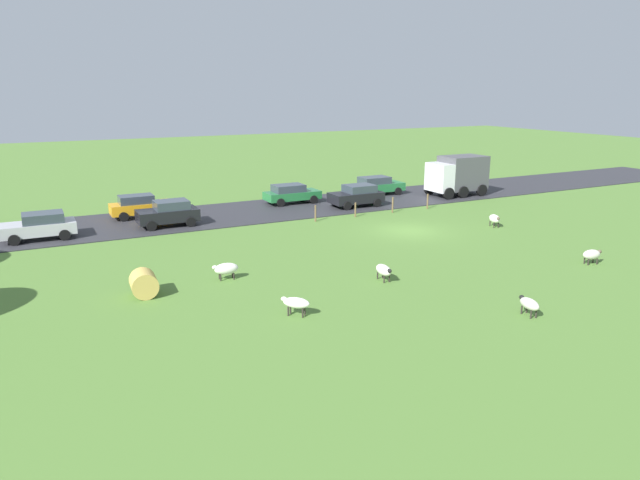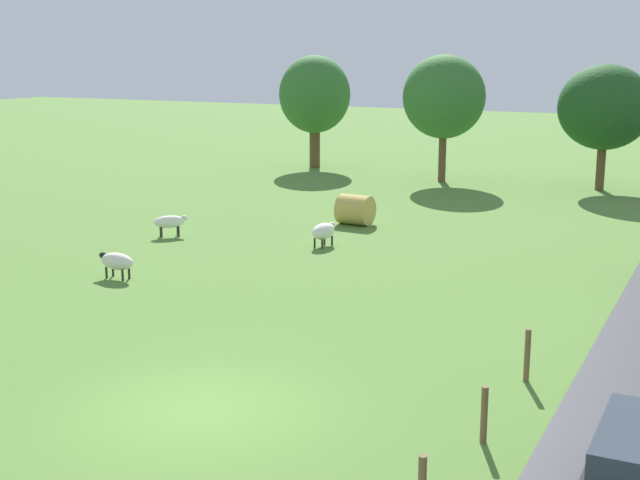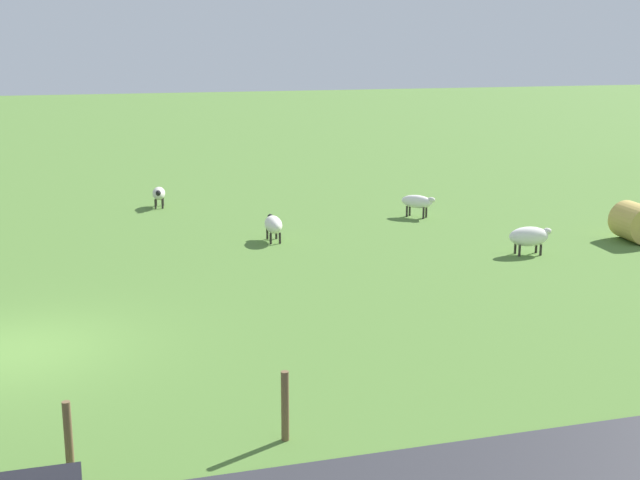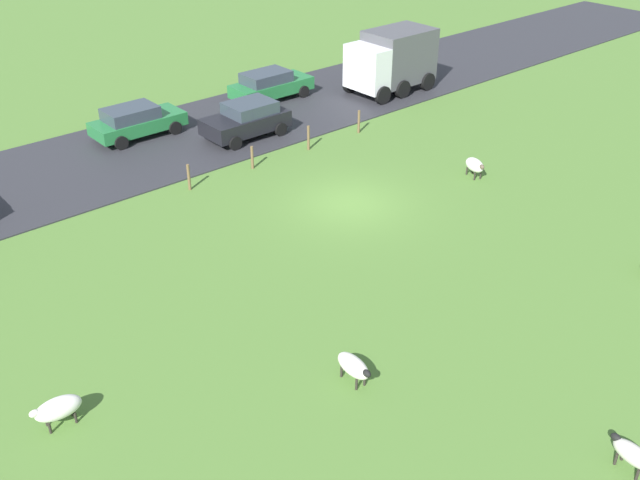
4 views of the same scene
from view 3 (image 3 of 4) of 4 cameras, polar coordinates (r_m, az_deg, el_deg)
The scene contains 8 objects.
ground_plane at distance 17.86m, azimuth -19.55°, elevation -6.98°, with size 160.00×160.00×0.00m, color #517A33.
sheep_0 at distance 24.70m, azimuth 13.82°, elevation 0.23°, with size 0.68×1.28×0.80m.
sheep_2 at distance 25.58m, azimuth -3.14°, elevation 1.04°, with size 1.27×0.58×0.77m.
sheep_4 at distance 29.19m, azimuth 6.53°, elevation 2.56°, with size 1.11×1.10×0.77m.
sheep_5 at distance 31.29m, azimuth -10.73°, elevation 3.07°, with size 1.17×0.58×0.73m.
hay_bale_0 at distance 27.27m, azimuth 20.39°, elevation 1.10°, with size 1.15×1.15×1.24m, color tan.
fence_post_2 at distance 12.83m, azimuth -16.49°, elevation -12.42°, with size 0.12×0.12×1.02m, color brown.
fence_post_3 at distance 13.12m, azimuth -2.35°, elevation -11.04°, with size 0.12×0.12×1.11m, color brown.
Camera 3 is at (16.78, 1.29, 5.98)m, focal length 47.83 mm.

